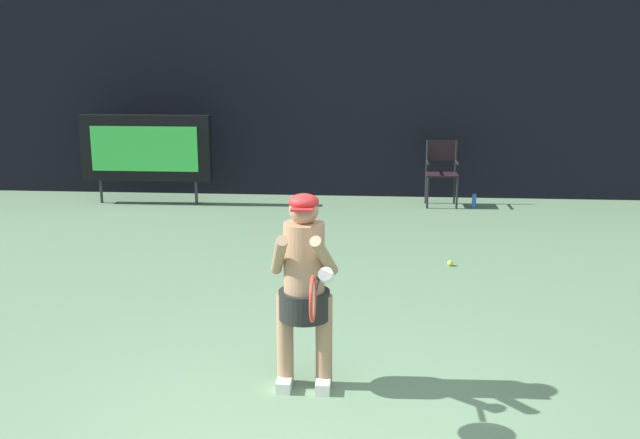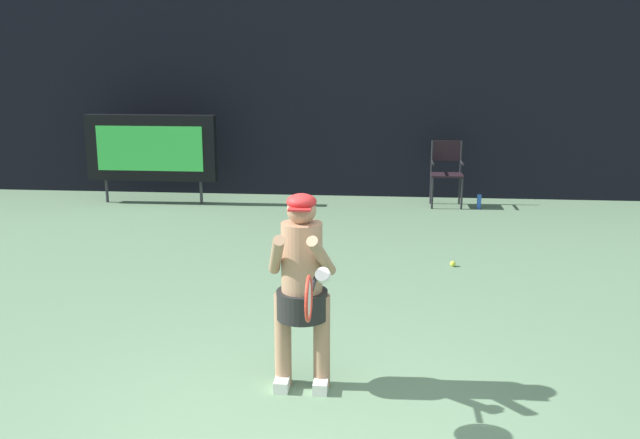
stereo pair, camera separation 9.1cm
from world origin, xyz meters
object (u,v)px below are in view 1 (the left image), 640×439
object	(u,v)px
umpire_chair	(442,169)
water_bottle	(474,201)
tennis_ball_loose	(450,263)
tennis_racket	(313,298)
tennis_player	(304,283)
scoreboard	(146,148)

from	to	relation	value
umpire_chair	water_bottle	bearing A→B (deg)	-19.55
water_bottle	tennis_ball_loose	xyz separation A→B (m)	(-0.71, -3.33, -0.09)
tennis_racket	tennis_ball_loose	xyz separation A→B (m)	(1.32, 3.97, -0.92)
tennis_player	water_bottle	bearing A→B (deg)	72.12
scoreboard	tennis_racket	size ratio (longest dim) A/B	3.65
tennis_racket	tennis_ball_loose	size ratio (longest dim) A/B	8.85
tennis_player	tennis_racket	distance (m)	0.66
tennis_ball_loose	scoreboard	bearing A→B (deg)	145.61
water_bottle	scoreboard	bearing A→B (deg)	-179.23
scoreboard	umpire_chair	size ratio (longest dim) A/B	2.04
umpire_chair	tennis_ball_loose	size ratio (longest dim) A/B	15.88
scoreboard	umpire_chair	distance (m)	4.95
tennis_racket	tennis_ball_loose	world-z (taller)	tennis_racket
tennis_player	tennis_ball_loose	xyz separation A→B (m)	(1.44, 3.33, -0.81)
tennis_racket	scoreboard	bearing A→B (deg)	98.82
umpire_chair	tennis_ball_loose	world-z (taller)	umpire_chair
umpire_chair	scoreboard	bearing A→B (deg)	-176.96
umpire_chair	tennis_ball_loose	distance (m)	3.57
water_bottle	tennis_player	size ratio (longest dim) A/B	0.17
scoreboard	tennis_racket	xyz separation A→B (m)	(3.45, -7.23, 0.01)
umpire_chair	tennis_player	size ratio (longest dim) A/B	0.71
tennis_player	tennis_ball_loose	world-z (taller)	tennis_player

